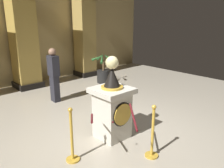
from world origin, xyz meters
name	(u,v)px	position (x,y,z in m)	size (l,w,h in m)	color
ground_plane	(116,132)	(0.00, 0.00, 0.00)	(12.05, 12.05, 0.00)	#B2A893
back_wall	(16,30)	(0.00, 5.12, 1.96)	(12.05, 0.16, 3.92)	tan
pedestal_clock	(112,107)	(-0.18, -0.08, 0.67)	(0.73, 0.73, 1.70)	beige
stanchion_near	(72,143)	(-1.25, -0.23, 0.34)	(0.24, 0.24, 0.99)	gold
stanchion_far	(152,139)	(-0.14, -1.08, 0.34)	(0.24, 0.24, 0.99)	gold
velvet_rope	(113,117)	(-0.70, -0.66, 0.79)	(1.02, 1.01, 0.22)	#591419
column_right	(85,31)	(2.54, 4.55, 1.87)	(0.81, 0.81, 3.76)	black
column_centre_rear	(23,34)	(0.00, 4.55, 1.87)	(0.90, 0.90, 3.76)	black
potted_palm_right	(103,73)	(2.37, 3.18, 0.36)	(0.86, 0.86, 1.14)	black
bystander_guest	(54,74)	(0.00, 2.60, 0.83)	(0.24, 0.37, 1.58)	#26262D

